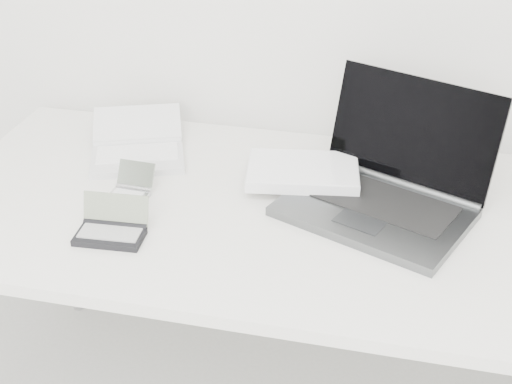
% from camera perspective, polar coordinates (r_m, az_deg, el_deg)
% --- Properties ---
extents(desk, '(1.60, 0.80, 0.73)m').
position_cam_1_polar(desk, '(1.68, 1.31, -2.56)').
color(desk, white).
rests_on(desk, ground).
extents(laptop_large, '(0.59, 0.48, 0.27)m').
position_cam_1_polar(laptop_large, '(1.68, 8.54, 0.66)').
color(laptop_large, '#525557').
rests_on(laptop_large, desk).
extents(netbook_open_white, '(0.33, 0.37, 0.06)m').
position_cam_1_polar(netbook_open_white, '(1.90, -9.47, 3.46)').
color(netbook_open_white, silver).
rests_on(netbook_open_white, desk).
extents(pda_silver, '(0.10, 0.11, 0.07)m').
position_cam_1_polar(pda_silver, '(1.71, -10.02, 0.10)').
color(pda_silver, '#B8B8BC').
rests_on(pda_silver, desk).
extents(palmtop_charcoal, '(0.15, 0.11, 0.08)m').
position_cam_1_polar(palmtop_charcoal, '(1.58, -11.48, -2.96)').
color(palmtop_charcoal, black).
rests_on(palmtop_charcoal, desk).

